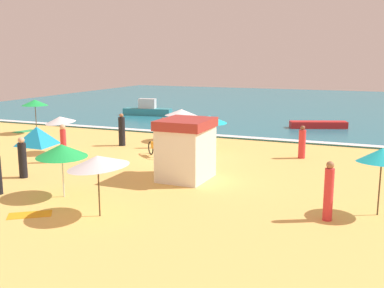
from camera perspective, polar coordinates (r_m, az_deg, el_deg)
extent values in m
plane|color=#EDBC60|center=(23.71, -1.71, -1.56)|extent=(60.00, 60.00, 0.00)
cube|color=teal|center=(50.28, 11.52, 4.94)|extent=(60.00, 44.00, 0.10)
cube|color=white|center=(29.44, 3.31, 1.10)|extent=(57.00, 0.70, 0.01)
cube|color=white|center=(19.16, -0.77, -1.24)|extent=(1.94, 2.28, 2.18)
cube|color=#A5332D|center=(18.93, -0.78, 2.56)|extent=(2.02, 2.40, 0.39)
cylinder|color=#4C3823|center=(25.12, 2.14, 1.34)|extent=(0.05, 0.05, 1.89)
cone|color=#19B7C6|center=(24.99, 2.15, 3.18)|extent=(2.57, 2.56, 0.51)
cylinder|color=#4C3823|center=(15.04, -11.61, -5.30)|extent=(0.05, 0.05, 1.97)
cone|color=white|center=(14.83, -11.74, -2.13)|extent=(2.65, 2.64, 0.56)
cylinder|color=#4C3823|center=(25.27, -16.10, 1.04)|extent=(0.05, 0.05, 1.94)
cone|color=white|center=(25.14, -16.20, 2.96)|extent=(2.25, 2.25, 0.48)
cylinder|color=silver|center=(17.40, -15.89, -3.33)|extent=(0.05, 0.05, 1.94)
cone|color=green|center=(17.23, -16.03, -0.79)|extent=(2.63, 2.63, 0.53)
cylinder|color=#4C3823|center=(16.02, 22.49, -4.50)|extent=(0.05, 0.05, 2.20)
cone|color=#19B7C6|center=(15.81, 22.73, -1.34)|extent=(1.98, 2.00, 0.60)
cylinder|color=#4C3823|center=(32.30, -18.99, 3.22)|extent=(0.05, 0.05, 2.24)
cone|color=green|center=(32.19, -19.10, 4.93)|extent=(1.84, 1.84, 0.40)
cylinder|color=#4C3823|center=(27.86, -1.33, 2.33)|extent=(0.05, 0.05, 1.92)
cone|color=white|center=(27.75, -1.33, 3.98)|extent=(2.39, 2.40, 0.48)
pyramid|color=#1999D8|center=(28.17, -18.86, 0.98)|extent=(3.00, 2.98, 1.08)
torus|color=black|center=(24.26, -5.19, -0.52)|extent=(0.57, 0.53, 0.72)
torus|color=black|center=(23.25, -4.27, -1.01)|extent=(0.57, 0.53, 0.72)
cube|color=orange|center=(23.71, -4.75, -0.24)|extent=(0.69, 0.64, 0.36)
cylinder|color=black|center=(26.72, -8.79, 1.56)|extent=(0.50, 0.50, 1.66)
sphere|color=#9E6B47|center=(26.59, -8.85, 3.55)|extent=(0.24, 0.24, 0.24)
cylinder|color=red|center=(25.82, -3.63, 1.16)|extent=(0.29, 0.29, 1.50)
sphere|color=brown|center=(25.69, -3.65, 3.07)|extent=(0.26, 0.26, 0.26)
cylinder|color=red|center=(15.05, 16.74, -6.09)|extent=(0.34, 0.34, 1.69)
sphere|color=#9E6B47|center=(14.80, 16.94, -2.54)|extent=(0.25, 0.25, 0.25)
cylinder|color=red|center=(23.07, -15.81, -0.26)|extent=(0.36, 0.36, 1.63)
sphere|color=#DBA884|center=(22.91, -15.93, 2.04)|extent=(0.28, 0.28, 0.28)
cylinder|color=red|center=(23.82, 13.63, -0.02)|extent=(0.42, 0.42, 1.46)
sphere|color=brown|center=(23.68, 13.72, 1.97)|extent=(0.24, 0.24, 0.24)
cylinder|color=black|center=(20.74, -20.47, -1.95)|extent=(0.48, 0.48, 1.51)
sphere|color=#DBA884|center=(20.57, -20.63, 0.44)|extent=(0.28, 0.28, 0.28)
cube|color=green|center=(33.63, -20.24, 1.51)|extent=(1.28, 1.72, 0.01)
cube|color=orange|center=(16.05, -19.67, -8.35)|extent=(1.51, 1.36, 0.01)
cube|color=red|center=(33.62, 15.55, 2.35)|extent=(4.05, 2.30, 0.47)
cube|color=teal|center=(39.69, -5.60, 4.05)|extent=(4.28, 1.76, 0.59)
cube|color=silver|center=(39.61, -5.62, 5.08)|extent=(1.54, 0.88, 0.84)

